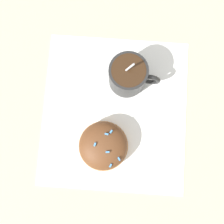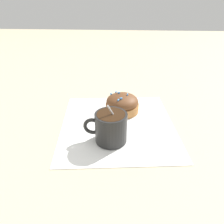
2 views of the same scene
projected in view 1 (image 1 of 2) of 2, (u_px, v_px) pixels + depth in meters
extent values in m
plane|color=#C6B793|center=(115.00, 112.00, 0.57)|extent=(3.00, 3.00, 0.00)
cube|color=white|center=(115.00, 112.00, 0.57)|extent=(0.36, 0.34, 0.00)
cylinder|color=black|center=(128.00, 76.00, 0.54)|extent=(0.08, 0.08, 0.07)
cylinder|color=#331E0F|center=(129.00, 71.00, 0.51)|extent=(0.07, 0.07, 0.01)
torus|color=black|center=(149.00, 79.00, 0.53)|extent=(0.01, 0.05, 0.04)
ellipsoid|color=silver|center=(136.00, 76.00, 0.57)|extent=(0.03, 0.03, 0.01)
cylinder|color=silver|center=(123.00, 75.00, 0.52)|extent=(0.03, 0.05, 0.09)
cylinder|color=#B2753D|center=(104.00, 146.00, 0.54)|extent=(0.10, 0.10, 0.02)
ellipsoid|color=brown|center=(103.00, 146.00, 0.52)|extent=(0.10, 0.10, 0.04)
cube|color=#4C99EA|center=(107.00, 134.00, 0.50)|extent=(0.00, 0.01, 0.00)
cube|color=#4C99EA|center=(119.00, 159.00, 0.50)|extent=(0.01, 0.01, 0.00)
cube|color=#4C99EA|center=(110.00, 132.00, 0.51)|extent=(0.01, 0.01, 0.00)
cube|color=#4C99EA|center=(107.00, 152.00, 0.50)|extent=(0.00, 0.01, 0.00)
cube|color=#4C99EA|center=(95.00, 145.00, 0.50)|extent=(0.01, 0.00, 0.00)
cube|color=#4C99EA|center=(111.00, 166.00, 0.50)|extent=(0.01, 0.01, 0.00)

